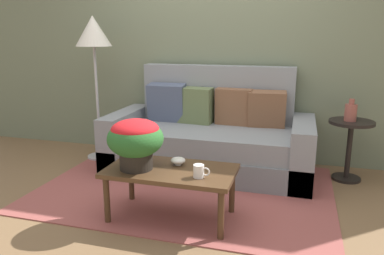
{
  "coord_description": "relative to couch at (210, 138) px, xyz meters",
  "views": [
    {
      "loc": [
        0.96,
        -2.94,
        1.39
      ],
      "look_at": [
        0.07,
        0.14,
        0.59
      ],
      "focal_mm": 35.17,
      "sensor_mm": 36.0,
      "label": 1
    }
  ],
  "objects": [
    {
      "name": "wall_back",
      "position": [
        -0.08,
        0.49,
        1.12
      ],
      "size": [
        6.4,
        0.12,
        2.91
      ],
      "primitive_type": "cube",
      "color": "slate",
      "rests_on": "ground"
    },
    {
      "name": "floor_lamp",
      "position": [
        -1.29,
        -0.02,
        1.01
      ],
      "size": [
        0.39,
        0.39,
        1.59
      ],
      "color": "#B2B2B7",
      "rests_on": "ground"
    },
    {
      "name": "table_vase",
      "position": [
        1.35,
        0.04,
        0.35
      ],
      "size": [
        0.11,
        0.11,
        0.21
      ],
      "color": "#934C42",
      "rests_on": "side_table"
    },
    {
      "name": "potted_plant",
      "position": [
        -0.27,
        -1.25,
        0.31
      ],
      "size": [
        0.42,
        0.42,
        0.38
      ],
      "color": "black",
      "rests_on": "coffee_table"
    },
    {
      "name": "coffee_table",
      "position": [
        -0.02,
        -1.18,
        0.02
      ],
      "size": [
        0.98,
        0.53,
        0.4
      ],
      "color": "#442D1B",
      "rests_on": "ground"
    },
    {
      "name": "coffee_mug",
      "position": [
        0.23,
        -1.29,
        0.12
      ],
      "size": [
        0.12,
        0.08,
        0.09
      ],
      "color": "white",
      "rests_on": "coffee_table"
    },
    {
      "name": "side_table",
      "position": [
        1.37,
        0.05,
        0.08
      ],
      "size": [
        0.42,
        0.42,
        0.59
      ],
      "color": "black",
      "rests_on": "ground"
    },
    {
      "name": "snack_bowl",
      "position": [
        0.01,
        -1.08,
        0.11
      ],
      "size": [
        0.11,
        0.11,
        0.06
      ],
      "color": "silver",
      "rests_on": "coffee_table"
    },
    {
      "name": "area_rug",
      "position": [
        -0.08,
        -0.61,
        -0.33
      ],
      "size": [
        2.62,
        1.83,
        0.01
      ],
      "primitive_type": "cube",
      "color": "#994C47",
      "rests_on": "ground"
    },
    {
      "name": "ground_plane",
      "position": [
        -0.08,
        -0.77,
        -0.33
      ],
      "size": [
        14.0,
        14.0,
        0.0
      ],
      "primitive_type": "plane",
      "color": "brown"
    },
    {
      "name": "couch",
      "position": [
        0.0,
        0.0,
        0.0
      ],
      "size": [
        2.08,
        0.95,
        1.06
      ],
      "color": "slate",
      "rests_on": "ground"
    }
  ]
}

